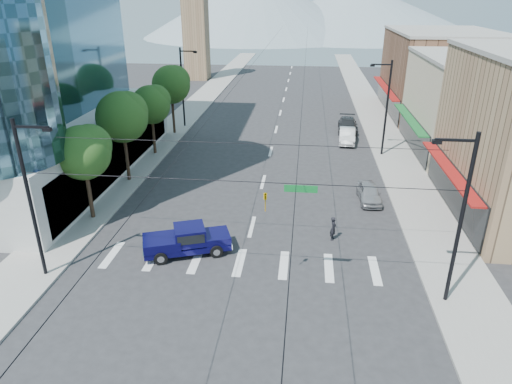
% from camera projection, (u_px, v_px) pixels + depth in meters
% --- Properties ---
extents(ground, '(160.00, 160.00, 0.00)m').
position_uv_depth(ground, '(239.00, 277.00, 25.40)').
color(ground, '#28282B').
rests_on(ground, ground).
extents(sidewalk_left, '(4.00, 120.00, 0.15)m').
position_uv_depth(sidewalk_left, '(195.00, 106.00, 62.97)').
color(sidewalk_left, gray).
rests_on(sidewalk_left, ground).
extents(sidewalk_right, '(4.00, 120.00, 0.15)m').
position_uv_depth(sidewalk_right, '(371.00, 111.00, 60.58)').
color(sidewalk_right, gray).
rests_on(sidewalk_right, ground).
extents(shop_mid, '(12.00, 14.00, 9.00)m').
position_uv_depth(shop_mid, '(482.00, 107.00, 43.44)').
color(shop_mid, tan).
rests_on(shop_mid, ground).
extents(shop_far, '(12.00, 18.00, 10.00)m').
position_uv_depth(shop_far, '(440.00, 74.00, 57.80)').
color(shop_far, brown).
rests_on(shop_far, ground).
extents(clock_tower, '(4.80, 4.80, 20.40)m').
position_uv_depth(clock_tower, '(195.00, 17.00, 79.19)').
color(clock_tower, '#8C6B4C').
rests_on(clock_tower, ground).
extents(mountain_left, '(80.00, 80.00, 22.00)m').
position_uv_depth(mountain_left, '(257.00, 3.00, 158.99)').
color(mountain_left, gray).
rests_on(mountain_left, ground).
extents(mountain_right, '(90.00, 90.00, 18.00)m').
position_uv_depth(mountain_right, '(356.00, 9.00, 165.40)').
color(mountain_right, gray).
rests_on(mountain_right, ground).
extents(tree_near, '(3.65, 3.64, 6.71)m').
position_uv_depth(tree_near, '(85.00, 151.00, 30.04)').
color(tree_near, black).
rests_on(tree_near, ground).
extents(tree_midnear, '(4.09, 4.09, 7.52)m').
position_uv_depth(tree_midnear, '(124.00, 115.00, 36.17)').
color(tree_midnear, black).
rests_on(tree_midnear, ground).
extents(tree_midfar, '(3.65, 3.64, 6.71)m').
position_uv_depth(tree_midfar, '(152.00, 103.00, 42.78)').
color(tree_midfar, black).
rests_on(tree_midfar, ground).
extents(tree_far, '(4.09, 4.09, 7.52)m').
position_uv_depth(tree_far, '(172.00, 83.00, 48.91)').
color(tree_far, black).
rests_on(tree_far, ground).
extents(signal_rig, '(21.80, 0.20, 9.00)m').
position_uv_depth(signal_rig, '(239.00, 210.00, 22.60)').
color(signal_rig, black).
rests_on(signal_rig, ground).
extents(lamp_pole_nw, '(2.00, 0.25, 9.00)m').
position_uv_depth(lamp_pole_nw, '(183.00, 85.00, 51.78)').
color(lamp_pole_nw, black).
rests_on(lamp_pole_nw, ground).
extents(lamp_pole_ne, '(2.00, 0.25, 9.00)m').
position_uv_depth(lamp_pole_ne, '(386.00, 105.00, 42.37)').
color(lamp_pole_ne, black).
rests_on(lamp_pole_ne, ground).
extents(pickup_truck, '(5.55, 3.51, 1.78)m').
position_uv_depth(pickup_truck, '(186.00, 240.00, 27.39)').
color(pickup_truck, '#09083B').
rests_on(pickup_truck, ground).
extents(pedestrian, '(0.52, 0.66, 1.59)m').
position_uv_depth(pedestrian, '(333.00, 228.00, 28.98)').
color(pedestrian, black).
rests_on(pedestrian, ground).
extents(parked_car_near, '(1.74, 3.96, 1.33)m').
position_uv_depth(parked_car_near, '(369.00, 193.00, 34.41)').
color(parked_car_near, '#9A9B9F').
rests_on(parked_car_near, ground).
extents(parked_car_mid, '(1.91, 4.66, 1.50)m').
position_uv_depth(parked_car_mid, '(347.00, 136.00, 47.83)').
color(parked_car_mid, silver).
rests_on(parked_car_mid, ground).
extents(parked_car_far, '(2.34, 5.25, 1.50)m').
position_uv_depth(parked_car_far, '(348.00, 125.00, 51.71)').
color(parked_car_far, '#2B2B2D').
rests_on(parked_car_far, ground).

